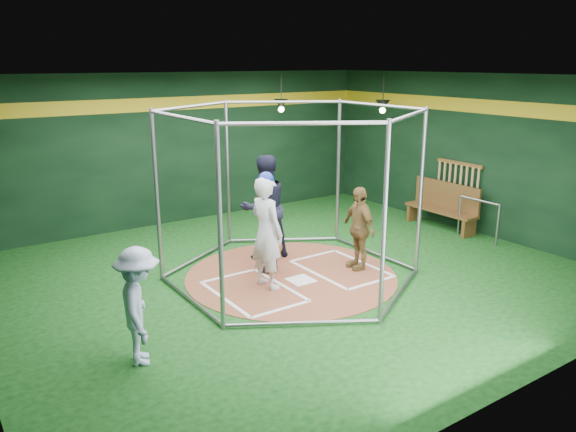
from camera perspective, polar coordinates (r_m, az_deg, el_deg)
room_shell at (r=9.68m, az=0.31°, el=3.61°), size 10.10×9.10×3.53m
clay_disc at (r=10.18m, az=0.32°, el=-6.07°), size 3.80×3.80×0.01m
home_plate at (r=9.95m, az=1.31°, el=-6.52°), size 0.43×0.43×0.01m
batter_box_left at (r=9.51m, az=-3.56°, el=-7.64°), size 1.17×1.77×0.01m
batter_box_right at (r=10.53m, az=5.37°, el=-5.32°), size 1.17×1.77×0.01m
batting_cage at (r=9.73m, az=0.33°, el=2.14°), size 4.05×4.67×3.00m
bat_rack at (r=13.45m, az=16.86°, el=3.25°), size 0.07×1.25×0.98m
pendant_lamp_near at (r=13.72m, az=-0.70°, el=11.29°), size 0.34×0.34×0.90m
pendant_lamp_far at (r=13.60m, az=9.60°, el=11.04°), size 0.34×0.34×0.90m
batter_figure at (r=9.39m, az=-2.20°, el=-1.54°), size 0.56×0.76×2.00m
visitor_leopard at (r=10.39m, az=7.19°, el=-1.20°), size 0.50×0.95×1.55m
catcher_figure at (r=10.17m, az=-2.06°, el=-2.95°), size 0.56×0.60×1.03m
umpire at (r=10.81m, az=-2.44°, el=0.90°), size 1.02×0.82×2.03m
bystander_blue at (r=7.38m, az=-14.90°, el=-8.84°), size 0.86×1.13×1.54m
dugout_bench at (r=13.41m, az=15.51°, el=1.10°), size 0.43×1.83×1.07m
steel_railing at (r=12.72m, az=18.79°, el=0.30°), size 0.05×1.04×0.89m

